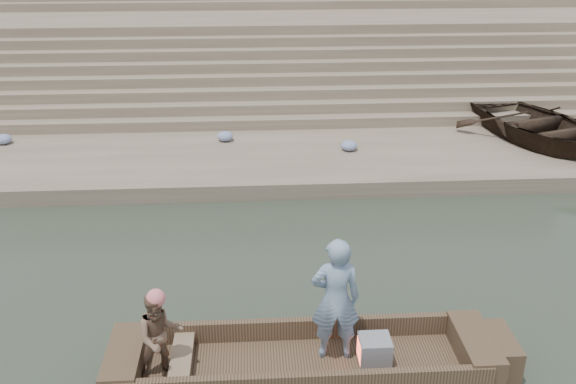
{
  "coord_description": "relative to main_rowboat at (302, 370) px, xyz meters",
  "views": [
    {
      "loc": [
        -1.51,
        -7.38,
        6.3
      ],
      "look_at": [
        -0.85,
        3.4,
        1.4
      ],
      "focal_mm": 39.06,
      "sensor_mm": 36.0,
      "label": 1
    }
  ],
  "objects": [
    {
      "name": "ground",
      "position": [
        0.85,
        0.1,
        -0.11
      ],
      "size": [
        120.0,
        120.0,
        0.0
      ],
      "primitive_type": "plane",
      "color": "#293427",
      "rests_on": "ground"
    },
    {
      "name": "lower_landing",
      "position": [
        0.85,
        8.1,
        0.09
      ],
      "size": [
        32.0,
        4.0,
        0.4
      ],
      "primitive_type": "cube",
      "color": "gray",
      "rests_on": "ground"
    },
    {
      "name": "mid_landing",
      "position": [
        0.85,
        15.6,
        1.29
      ],
      "size": [
        32.0,
        3.0,
        2.8
      ],
      "primitive_type": "cube",
      "color": "gray",
      "rests_on": "ground"
    },
    {
      "name": "ghat_steps",
      "position": [
        0.85,
        17.29,
        1.69
      ],
      "size": [
        32.0,
        11.0,
        5.2
      ],
      "color": "gray",
      "rests_on": "ground"
    },
    {
      "name": "main_rowboat",
      "position": [
        0.0,
        0.0,
        0.0
      ],
      "size": [
        5.0,
        1.3,
        0.22
      ],
      "primitive_type": "cube",
      "color": "brown",
      "rests_on": "ground"
    },
    {
      "name": "rowboat_trim",
      "position": [
        0.21,
        -0.01,
        0.2
      ],
      "size": [
        6.04,
        2.63,
        2.04
      ],
      "color": "brown",
      "rests_on": "ground"
    },
    {
      "name": "standing_man",
      "position": [
        0.48,
        0.19,
        1.09
      ],
      "size": [
        0.72,
        0.48,
        1.96
      ],
      "primitive_type": "imported",
      "rotation": [
        0.0,
        0.0,
        3.12
      ],
      "color": "#225280",
      "rests_on": "main_rowboat"
    },
    {
      "name": "rowing_man",
      "position": [
        -2.0,
        -0.13,
        0.8
      ],
      "size": [
        0.81,
        0.73,
        1.37
      ],
      "primitive_type": "imported",
      "rotation": [
        0.0,
        0.0,
        0.37
      ],
      "color": "#297C58",
      "rests_on": "main_rowboat"
    },
    {
      "name": "television",
      "position": [
        1.04,
        0.0,
        0.31
      ],
      "size": [
        0.46,
        0.42,
        0.4
      ],
      "color": "gray",
      "rests_on": "main_rowboat"
    },
    {
      "name": "beached_rowboat",
      "position": [
        7.25,
        8.71,
        0.77
      ],
      "size": [
        4.59,
        5.41,
        0.95
      ],
      "primitive_type": "imported",
      "rotation": [
        0.0,
        0.0,
        0.33
      ],
      "color": "#2D2116",
      "rests_on": "lower_landing"
    },
    {
      "name": "cloth_bundles",
      "position": [
        -1.54,
        8.53,
        0.42
      ],
      "size": [
        16.5,
        2.52,
        0.26
      ],
      "color": "#3F5999",
      "rests_on": "lower_landing"
    }
  ]
}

